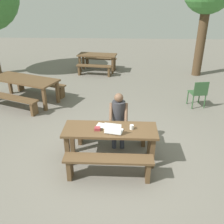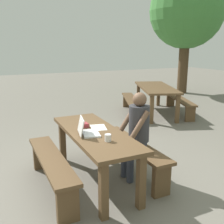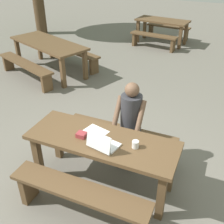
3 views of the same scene
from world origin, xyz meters
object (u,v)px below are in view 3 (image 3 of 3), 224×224
(picnic_table_mid, at_px, (162,24))
(picnic_table_rear, at_px, (48,46))
(picnic_table_front, at_px, (102,147))
(person_seated, at_px, (130,119))
(small_pouch, at_px, (81,135))
(laptop, at_px, (103,143))
(coffee_mug, at_px, (135,144))

(picnic_table_mid, distance_m, picnic_table_rear, 3.96)
(picnic_table_front, height_order, person_seated, person_seated)
(picnic_table_front, relative_size, picnic_table_mid, 1.09)
(small_pouch, relative_size, person_seated, 0.09)
(laptop, distance_m, small_pouch, 0.33)
(laptop, bearing_deg, picnic_table_front, -49.86)
(small_pouch, height_order, picnic_table_mid, small_pouch)
(small_pouch, height_order, picnic_table_rear, small_pouch)
(picnic_table_front, bearing_deg, picnic_table_rear, 133.87)
(picnic_table_front, bearing_deg, small_pouch, -166.42)
(picnic_table_front, xyz_separation_m, person_seated, (0.15, 0.57, 0.12))
(picnic_table_front, xyz_separation_m, coffee_mug, (0.43, 0.01, 0.17))
(laptop, bearing_deg, person_seated, -84.92)
(person_seated, bearing_deg, picnic_table_front, -105.22)
(picnic_table_front, distance_m, coffee_mug, 0.46)
(picnic_table_front, height_order, picnic_table_mid, picnic_table_mid)
(person_seated, bearing_deg, coffee_mug, -64.02)
(picnic_table_mid, bearing_deg, person_seated, -72.43)
(picnic_table_mid, bearing_deg, laptop, -74.18)
(small_pouch, xyz_separation_m, person_seated, (0.40, 0.63, -0.03))
(small_pouch, bearing_deg, person_seated, 57.31)
(picnic_table_mid, xyz_separation_m, picnic_table_rear, (-1.94, -3.46, 0.04))
(picnic_table_front, xyz_separation_m, laptop, (0.08, -0.14, 0.18))
(laptop, bearing_deg, small_pouch, -2.12)
(laptop, bearing_deg, picnic_table_mid, -70.10)
(picnic_table_front, relative_size, person_seated, 1.50)
(laptop, relative_size, small_pouch, 3.25)
(coffee_mug, bearing_deg, picnic_table_rear, 137.93)
(picnic_table_mid, bearing_deg, small_pouch, -76.90)
(laptop, height_order, small_pouch, laptop)
(picnic_table_front, relative_size, laptop, 5.02)
(coffee_mug, bearing_deg, person_seated, 115.98)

